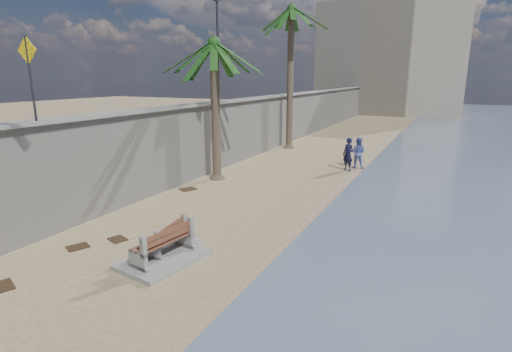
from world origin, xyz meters
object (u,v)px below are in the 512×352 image
(bench_far, at_px, (163,247))
(palm_back, at_px, (292,11))
(person_b, at_px, (358,151))
(person_a, at_px, (348,152))
(bench_near, at_px, (166,239))
(palm_mid, at_px, (214,45))

(bench_far, xyz_separation_m, palm_back, (-3.42, 17.98, 8.54))
(bench_far, relative_size, person_b, 1.34)
(palm_back, relative_size, person_a, 4.99)
(bench_near, height_order, person_b, person_b)
(person_b, bearing_deg, person_a, 68.05)
(palm_back, distance_m, person_a, 10.83)
(bench_far, distance_m, palm_back, 20.20)
(bench_near, height_order, palm_back, palm_back)
(palm_mid, bearing_deg, bench_far, -67.87)
(palm_mid, height_order, person_a, palm_mid)
(palm_back, relative_size, person_b, 5.34)
(bench_near, distance_m, palm_mid, 10.25)
(bench_near, relative_size, palm_mid, 0.30)
(person_a, bearing_deg, bench_far, -70.59)
(bench_far, relative_size, person_a, 1.25)
(person_b, bearing_deg, palm_back, -36.84)
(bench_near, relative_size, palm_back, 0.22)
(bench_far, bearing_deg, palm_mid, 112.13)
(palm_back, height_order, person_b, palm_back)
(bench_far, bearing_deg, bench_near, 122.79)
(person_b, bearing_deg, bench_far, 80.68)
(bench_near, bearing_deg, person_b, 78.97)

